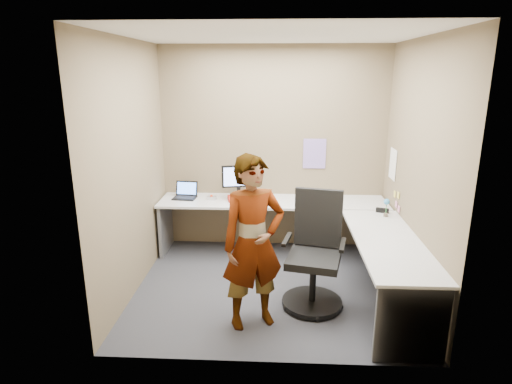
# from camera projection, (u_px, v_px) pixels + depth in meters

# --- Properties ---
(ground) EXTENTS (3.00, 3.00, 0.00)m
(ground) POSITION_uv_depth(u_px,v_px,m) (271.00, 287.00, 4.85)
(ground) COLOR #28292D
(ground) RESTS_ON ground
(wall_back) EXTENTS (3.00, 0.00, 3.00)m
(wall_back) POSITION_uv_depth(u_px,v_px,m) (273.00, 149.00, 5.73)
(wall_back) COLOR brown
(wall_back) RESTS_ON ground
(wall_right) EXTENTS (0.00, 2.70, 2.70)m
(wall_right) POSITION_uv_depth(u_px,v_px,m) (417.00, 173.00, 4.41)
(wall_right) COLOR brown
(wall_right) RESTS_ON ground
(wall_left) EXTENTS (0.00, 2.70, 2.70)m
(wall_left) POSITION_uv_depth(u_px,v_px,m) (131.00, 170.00, 4.56)
(wall_left) COLOR brown
(wall_left) RESTS_ON ground
(ceiling) EXTENTS (3.00, 3.00, 0.00)m
(ceiling) POSITION_uv_depth(u_px,v_px,m) (273.00, 35.00, 4.12)
(ceiling) COLOR white
(ceiling) RESTS_ON wall_back
(desk) EXTENTS (2.98, 2.58, 0.73)m
(desk) POSITION_uv_depth(u_px,v_px,m) (309.00, 227.00, 5.04)
(desk) COLOR #BDBDBD
(desk) RESTS_ON ground
(paper_ream) EXTENTS (0.31, 0.26, 0.05)m
(paper_ream) POSITION_uv_depth(u_px,v_px,m) (239.00, 198.00, 5.60)
(paper_ream) COLOR #B41F12
(paper_ream) RESTS_ON desk
(monitor) EXTENTS (0.43, 0.16, 0.41)m
(monitor) POSITION_uv_depth(u_px,v_px,m) (239.00, 178.00, 5.54)
(monitor) COLOR black
(monitor) RESTS_ON paper_ream
(laptop) EXTENTS (0.32, 0.28, 0.21)m
(laptop) POSITION_uv_depth(u_px,v_px,m) (186.00, 194.00, 5.71)
(laptop) COLOR black
(laptop) RESTS_ON desk
(trackball_mouse) EXTENTS (0.12, 0.08, 0.07)m
(trackball_mouse) POSITION_uv_depth(u_px,v_px,m) (212.00, 198.00, 5.63)
(trackball_mouse) COLOR #B7B7BC
(trackball_mouse) RESTS_ON desk
(origami) EXTENTS (0.10, 0.10, 0.06)m
(origami) POSITION_uv_depth(u_px,v_px,m) (263.00, 203.00, 5.37)
(origami) COLOR white
(origami) RESTS_ON desk
(stapler) EXTENTS (0.15, 0.09, 0.05)m
(stapler) POSITION_uv_depth(u_px,v_px,m) (382.00, 210.00, 5.11)
(stapler) COLOR black
(stapler) RESTS_ON desk
(flower) EXTENTS (0.07, 0.07, 0.22)m
(flower) POSITION_uv_depth(u_px,v_px,m) (386.00, 205.00, 4.94)
(flower) COLOR brown
(flower) RESTS_ON desk
(calendar_purple) EXTENTS (0.30, 0.01, 0.40)m
(calendar_purple) POSITION_uv_depth(u_px,v_px,m) (314.00, 154.00, 5.71)
(calendar_purple) COLOR #846BB7
(calendar_purple) RESTS_ON wall_back
(calendar_white) EXTENTS (0.01, 0.28, 0.38)m
(calendar_white) POSITION_uv_depth(u_px,v_px,m) (393.00, 164.00, 5.30)
(calendar_white) COLOR white
(calendar_white) RESTS_ON wall_right
(sticky_note_a) EXTENTS (0.01, 0.07, 0.07)m
(sticky_note_a) POSITION_uv_depth(u_px,v_px,m) (398.00, 195.00, 5.05)
(sticky_note_a) COLOR #F2E059
(sticky_note_a) RESTS_ON wall_right
(sticky_note_b) EXTENTS (0.01, 0.07, 0.07)m
(sticky_note_b) POSITION_uv_depth(u_px,v_px,m) (396.00, 204.00, 5.13)
(sticky_note_b) COLOR pink
(sticky_note_b) RESTS_ON wall_right
(sticky_note_c) EXTENTS (0.01, 0.07, 0.07)m
(sticky_note_c) POSITION_uv_depth(u_px,v_px,m) (399.00, 209.00, 5.02)
(sticky_note_c) COLOR pink
(sticky_note_c) RESTS_ON wall_right
(sticky_note_d) EXTENTS (0.01, 0.07, 0.07)m
(sticky_note_d) POSITION_uv_depth(u_px,v_px,m) (395.00, 194.00, 5.20)
(sticky_note_d) COLOR #F2E059
(sticky_note_d) RESTS_ON wall_right
(office_chair) EXTENTS (0.66, 0.63, 1.18)m
(office_chair) POSITION_uv_depth(u_px,v_px,m) (314.00, 261.00, 4.40)
(office_chair) COLOR black
(office_chair) RESTS_ON ground
(person) EXTENTS (0.72, 0.61, 1.66)m
(person) POSITION_uv_depth(u_px,v_px,m) (253.00, 243.00, 3.95)
(person) COLOR #999399
(person) RESTS_ON ground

